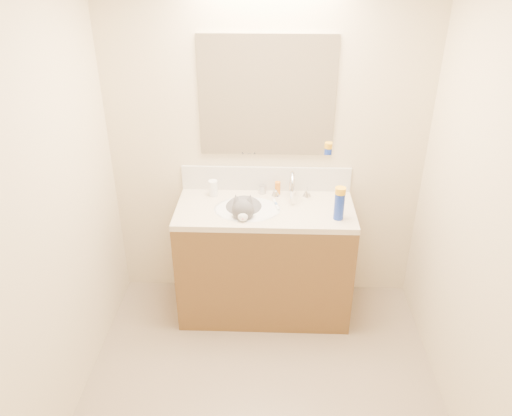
# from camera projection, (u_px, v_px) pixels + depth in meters

# --- Properties ---
(ground) EXTENTS (2.50, 2.50, 0.00)m
(ground) POSITION_uv_depth(u_px,v_px,m) (261.00, 416.00, 2.91)
(ground) COLOR gray
(ground) RESTS_ON ground
(room_shell) EXTENTS (2.24, 2.54, 2.52)m
(room_shell) POSITION_uv_depth(u_px,v_px,m) (262.00, 187.00, 2.21)
(room_shell) COLOR beige
(room_shell) RESTS_ON ground
(vanity_cabinet) EXTENTS (1.20, 0.55, 0.82)m
(vanity_cabinet) POSITION_uv_depth(u_px,v_px,m) (265.00, 262.00, 3.58)
(vanity_cabinet) COLOR brown
(vanity_cabinet) RESTS_ON ground
(counter_slab) EXTENTS (1.20, 0.55, 0.04)m
(counter_slab) POSITION_uv_depth(u_px,v_px,m) (265.00, 210.00, 3.37)
(counter_slab) COLOR beige
(counter_slab) RESTS_ON vanity_cabinet
(basin) EXTENTS (0.45, 0.36, 0.14)m
(basin) POSITION_uv_depth(u_px,v_px,m) (247.00, 218.00, 3.37)
(basin) COLOR white
(basin) RESTS_ON vanity_cabinet
(faucet) EXTENTS (0.28, 0.20, 0.21)m
(faucet) POSITION_uv_depth(u_px,v_px,m) (292.00, 187.00, 3.43)
(faucet) COLOR silver
(faucet) RESTS_ON counter_slab
(cat) EXTENTS (0.33, 0.40, 0.32)m
(cat) POSITION_uv_depth(u_px,v_px,m) (244.00, 212.00, 3.36)
(cat) COLOR #4F4C4F
(cat) RESTS_ON basin
(backsplash) EXTENTS (1.20, 0.02, 0.18)m
(backsplash) POSITION_uv_depth(u_px,v_px,m) (266.00, 179.00, 3.55)
(backsplash) COLOR silver
(backsplash) RESTS_ON counter_slab
(mirror) EXTENTS (0.90, 0.02, 0.80)m
(mirror) POSITION_uv_depth(u_px,v_px,m) (267.00, 97.00, 3.27)
(mirror) COLOR white
(mirror) RESTS_ON room_shell
(pill_bottle) EXTENTS (0.08, 0.08, 0.11)m
(pill_bottle) POSITION_uv_depth(u_px,v_px,m) (213.00, 188.00, 3.49)
(pill_bottle) COLOR white
(pill_bottle) RESTS_ON counter_slab
(pill_label) EXTENTS (0.07, 0.07, 0.04)m
(pill_label) POSITION_uv_depth(u_px,v_px,m) (213.00, 190.00, 3.49)
(pill_label) COLOR orange
(pill_label) RESTS_ON pill_bottle
(silver_jar) EXTENTS (0.07, 0.07, 0.06)m
(silver_jar) POSITION_uv_depth(u_px,v_px,m) (262.00, 189.00, 3.53)
(silver_jar) COLOR #B7B7BC
(silver_jar) RESTS_ON counter_slab
(amber_bottle) EXTENTS (0.04, 0.04, 0.10)m
(amber_bottle) POSITION_uv_depth(u_px,v_px,m) (278.00, 188.00, 3.51)
(amber_bottle) COLOR orange
(amber_bottle) RESTS_ON counter_slab
(toothbrush) EXTENTS (0.05, 0.15, 0.01)m
(toothbrush) POSITION_uv_depth(u_px,v_px,m) (276.00, 204.00, 3.39)
(toothbrush) COLOR white
(toothbrush) RESTS_ON counter_slab
(toothbrush_head) EXTENTS (0.02, 0.03, 0.02)m
(toothbrush_head) POSITION_uv_depth(u_px,v_px,m) (276.00, 204.00, 3.38)
(toothbrush_head) COLOR #5A82BF
(toothbrush_head) RESTS_ON counter_slab
(spray_can) EXTENTS (0.08, 0.08, 0.18)m
(spray_can) POSITION_uv_depth(u_px,v_px,m) (339.00, 206.00, 3.18)
(spray_can) COLOR #16309F
(spray_can) RESTS_ON counter_slab
(spray_cap) EXTENTS (0.08, 0.08, 0.04)m
(spray_cap) POSITION_uv_depth(u_px,v_px,m) (341.00, 191.00, 3.13)
(spray_cap) COLOR yellow
(spray_cap) RESTS_ON spray_can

